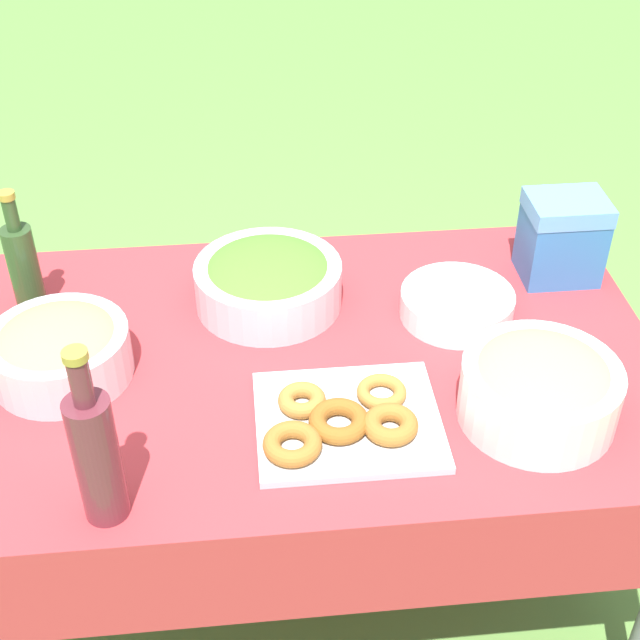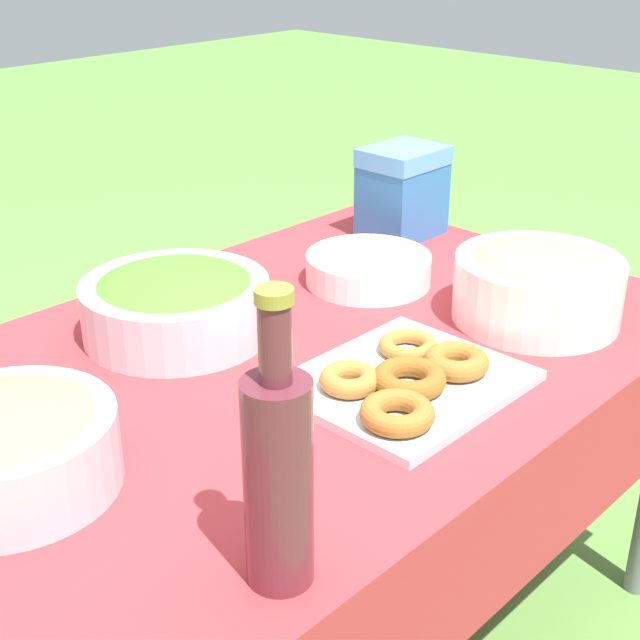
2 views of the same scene
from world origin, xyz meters
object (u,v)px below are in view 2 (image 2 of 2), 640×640
at_px(wine_bottle, 278,473).
at_px(cooler_box, 402,191).
at_px(salad_bowl, 176,302).
at_px(bread_bowl, 8,444).
at_px(plate_stack, 368,269).
at_px(pasta_bowl, 538,282).
at_px(donut_platter, 406,380).

height_order(wine_bottle, cooler_box, wine_bottle).
height_order(salad_bowl, bread_bowl, bread_bowl).
relative_size(wine_bottle, bread_bowl, 1.26).
distance_m(plate_stack, cooler_box, 0.31).
bearing_deg(pasta_bowl, donut_platter, 179.45).
bearing_deg(salad_bowl, pasta_bowl, -40.77).
relative_size(plate_stack, bread_bowl, 0.88).
bearing_deg(plate_stack, salad_bowl, 167.71).
height_order(pasta_bowl, wine_bottle, wine_bottle).
height_order(bread_bowl, cooler_box, cooler_box).
relative_size(wine_bottle, cooler_box, 1.75).
bearing_deg(cooler_box, wine_bottle, -147.73).
height_order(plate_stack, cooler_box, cooler_box).
relative_size(donut_platter, wine_bottle, 1.01).
distance_m(wine_bottle, cooler_box, 1.18).
distance_m(pasta_bowl, plate_stack, 0.35).
relative_size(plate_stack, cooler_box, 1.23).
bearing_deg(pasta_bowl, salad_bowl, 139.23).
relative_size(salad_bowl, cooler_box, 1.62).
bearing_deg(salad_bowl, wine_bottle, -118.07).
height_order(salad_bowl, donut_platter, salad_bowl).
distance_m(pasta_bowl, donut_platter, 0.38).
xyz_separation_m(bread_bowl, cooler_box, (1.12, 0.25, 0.04)).
distance_m(plate_stack, wine_bottle, 0.88).
bearing_deg(cooler_box, donut_platter, -140.44).
distance_m(bread_bowl, cooler_box, 1.15).
relative_size(donut_platter, cooler_box, 1.76).
relative_size(pasta_bowl, cooler_box, 1.49).
bearing_deg(cooler_box, pasta_bowl, -112.10).
xyz_separation_m(donut_platter, plate_stack, (0.29, 0.33, 0.01)).
distance_m(salad_bowl, donut_platter, 0.44).
distance_m(pasta_bowl, wine_bottle, 0.82).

